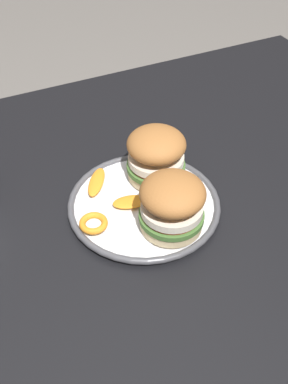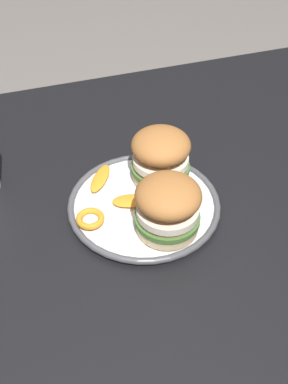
# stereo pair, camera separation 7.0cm
# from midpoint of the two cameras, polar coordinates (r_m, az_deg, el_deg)

# --- Properties ---
(ground_plane) EXTENTS (8.00, 8.00, 0.00)m
(ground_plane) POSITION_cam_midpoint_polar(r_m,az_deg,el_deg) (1.44, -3.09, -21.60)
(ground_plane) COLOR slate
(dining_table) EXTENTS (1.39, 0.89, 0.71)m
(dining_table) POSITION_cam_midpoint_polar(r_m,az_deg,el_deg) (0.92, -4.54, -4.91)
(dining_table) COLOR black
(dining_table) RESTS_ON ground
(dinner_plate) EXTENTS (0.28, 0.28, 0.02)m
(dinner_plate) POSITION_cam_midpoint_polar(r_m,az_deg,el_deg) (0.83, -2.41, -1.64)
(dinner_plate) COLOR white
(dinner_plate) RESTS_ON dining_table
(sandwich_half_left) EXTENTS (0.13, 0.13, 0.10)m
(sandwich_half_left) POSITION_cam_midpoint_polar(r_m,az_deg,el_deg) (0.84, -0.85, 4.62)
(sandwich_half_left) COLOR beige
(sandwich_half_left) RESTS_ON dinner_plate
(sandwich_half_right) EXTENTS (0.13, 0.13, 0.10)m
(sandwich_half_right) POSITION_cam_midpoint_polar(r_m,az_deg,el_deg) (0.74, 0.86, -1.57)
(sandwich_half_right) COLOR beige
(sandwich_half_right) RESTS_ON dinner_plate
(orange_peel_curled) EXTENTS (0.05, 0.05, 0.01)m
(orange_peel_curled) POSITION_cam_midpoint_polar(r_m,az_deg,el_deg) (0.78, -8.85, -3.98)
(orange_peel_curled) COLOR orange
(orange_peel_curled) RESTS_ON dinner_plate
(orange_peel_strip_long) EXTENTS (0.07, 0.08, 0.01)m
(orange_peel_strip_long) POSITION_cam_midpoint_polar(r_m,az_deg,el_deg) (0.86, -8.25, 1.17)
(orange_peel_strip_long) COLOR orange
(orange_peel_strip_long) RESTS_ON dinner_plate
(orange_peel_strip_short) EXTENTS (0.07, 0.05, 0.01)m
(orange_peel_strip_short) POSITION_cam_midpoint_polar(r_m,az_deg,el_deg) (0.81, -4.13, -1.34)
(orange_peel_strip_short) COLOR orange
(orange_peel_strip_short) RESTS_ON dinner_plate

